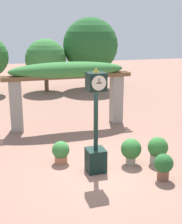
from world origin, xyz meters
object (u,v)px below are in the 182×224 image
Objects in this scene: potted_plant_far_left at (61,151)px; potted_plant_far_right at (164,165)px; potted_plant_near_left at (131,150)px; potted_plant_near_right at (158,149)px; pedestal_clock at (96,129)px.

potted_plant_far_left is 0.92× the size of potted_plant_far_right.
potted_plant_near_right reaches higher than potted_plant_near_left.
pedestal_clock is 2.29m from potted_plant_near_right.
potted_plant_near_left is at bearing 168.74° from potted_plant_near_right.
potted_plant_near_right is 3.17m from potted_plant_far_left.
potted_plant_near_left is 1.09× the size of potted_plant_far_right.
potted_plant_near_left is 1.18× the size of potted_plant_far_left.
potted_plant_near_right is 1.16m from potted_plant_far_right.
potted_plant_far_left is (-2.15, 0.77, -0.11)m from potted_plant_near_left.
potted_plant_far_left is at bearing 135.09° from pedestal_clock.
potted_plant_near_right is at bearing -11.26° from potted_plant_near_left.
potted_plant_far_left is at bearing 142.18° from potted_plant_far_right.
potted_plant_far_right is at bearing -37.82° from potted_plant_far_left.
pedestal_clock is 1.61m from potted_plant_far_left.
pedestal_clock is at bearing 178.96° from potted_plant_near_right.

